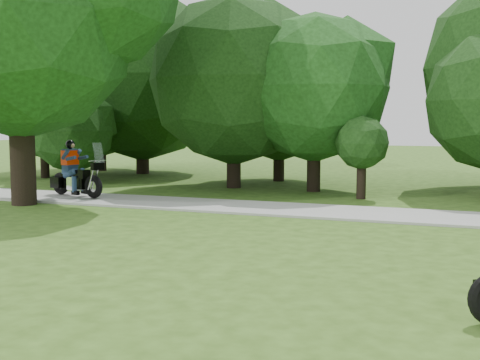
# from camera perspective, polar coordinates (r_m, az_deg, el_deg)

# --- Properties ---
(ground) EXTENTS (100.00, 100.00, 0.00)m
(ground) POSITION_cam_1_polar(r_m,az_deg,el_deg) (7.33, 12.48, -13.05)
(ground) COLOR #304F16
(ground) RESTS_ON ground
(walkway) EXTENTS (60.00, 2.20, 0.06)m
(walkway) POSITION_cam_1_polar(r_m,az_deg,el_deg) (15.10, 16.80, -3.35)
(walkway) COLOR #979792
(walkway) RESTS_ON ground
(touring_motorcycle) EXTENTS (2.18, 1.08, 1.69)m
(touring_motorcycle) POSITION_cam_1_polar(r_m,az_deg,el_deg) (18.72, -15.51, 0.39)
(touring_motorcycle) COLOR black
(touring_motorcycle) RESTS_ON walkway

